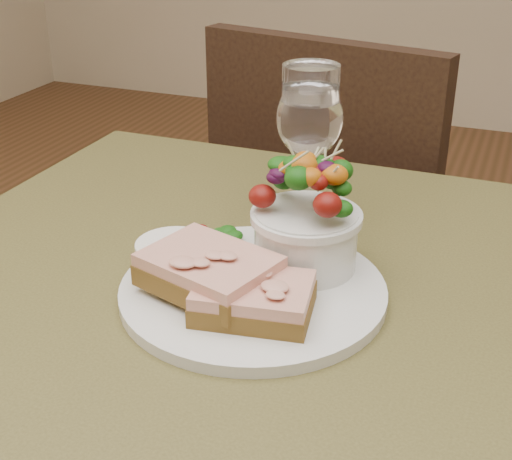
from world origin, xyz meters
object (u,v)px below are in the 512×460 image
at_px(sandwich_back, 209,271).
at_px(chair_far, 350,320).
at_px(sandwich_front, 254,298).
at_px(ramekin, 174,257).
at_px(dinner_plate, 253,290).
at_px(salad_bowl, 306,214).
at_px(wine_glass, 310,123).
at_px(cafe_table, 252,382).

bearing_deg(sandwich_back, chair_far, 108.17).
height_order(sandwich_front, ramekin, ramekin).
bearing_deg(dinner_plate, sandwich_front, -67.70).
relative_size(ramekin, salad_bowl, 0.55).
height_order(ramekin, wine_glass, wine_glass).
relative_size(dinner_plate, ramekin, 3.77).
height_order(dinner_plate, sandwich_back, sandwich_back).
relative_size(cafe_table, chair_far, 0.89).
bearing_deg(sandwich_front, wine_glass, 86.45).
distance_m(sandwich_back, wine_glass, 0.23).
height_order(chair_far, ramekin, chair_far).
relative_size(ramekin, wine_glass, 0.40).
bearing_deg(wine_glass, cafe_table, -88.48).
distance_m(cafe_table, ramekin, 0.16).
bearing_deg(salad_bowl, sandwich_back, -128.68).
relative_size(salad_bowl, wine_glass, 0.73).
xyz_separation_m(chair_far, ramekin, (-0.03, -0.68, 0.49)).
height_order(chair_far, dinner_plate, chair_far).
height_order(chair_far, salad_bowl, chair_far).
distance_m(sandwich_back, salad_bowl, 0.11).
relative_size(dinner_plate, sandwich_back, 1.85).
bearing_deg(sandwich_back, ramekin, 174.21).
bearing_deg(ramekin, dinner_plate, 5.87).
relative_size(cafe_table, dinner_plate, 3.04).
relative_size(chair_far, sandwich_back, 6.32).
bearing_deg(wine_glass, dinner_plate, -88.99).
xyz_separation_m(dinner_plate, wine_glass, (-0.00, 0.18, 0.12)).
xyz_separation_m(sandwich_front, ramekin, (-0.10, 0.04, 0.00)).
bearing_deg(salad_bowl, sandwich_front, -99.31).
distance_m(chair_far, sandwich_back, 0.86).
bearing_deg(wine_glass, salad_bowl, -73.01).
bearing_deg(cafe_table, wine_glass, 91.52).
height_order(cafe_table, ramekin, ramekin).
xyz_separation_m(dinner_plate, salad_bowl, (0.04, 0.06, 0.07)).
bearing_deg(salad_bowl, wine_glass, 106.99).
bearing_deg(ramekin, salad_bowl, 29.01).
distance_m(cafe_table, chair_far, 0.77).
xyz_separation_m(chair_far, sandwich_back, (0.02, -0.70, 0.49)).
bearing_deg(chair_far, wine_glass, 107.76).
bearing_deg(salad_bowl, dinner_plate, -121.88).
bearing_deg(dinner_plate, cafe_table, -75.20).
bearing_deg(sandwich_front, salad_bowl, 71.68).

